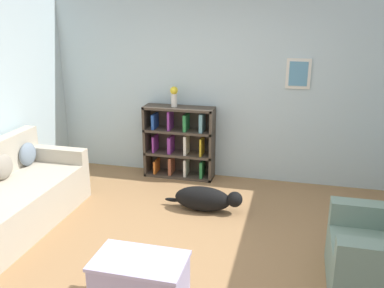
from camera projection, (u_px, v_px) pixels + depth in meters
The scene contains 7 objects.
ground_plane at pixel (182, 254), 4.33m from camera, with size 14.00×14.00×0.00m, color #997047.
wall_back at pixel (224, 88), 6.01m from camera, with size 5.60×0.13×2.60m.
couch at pixel (7, 200), 4.77m from camera, with size 0.87×2.02×0.91m.
bookshelf at pixel (180, 142), 6.21m from camera, with size 1.01×0.31×1.05m.
coffee_table at pixel (140, 283), 3.46m from camera, with size 0.75×0.46×0.48m.
dog at pixel (206, 199), 5.22m from camera, with size 0.99×0.28×0.31m.
vase at pixel (174, 95), 5.99m from camera, with size 0.11×0.11×0.29m.
Camera 1 is at (1.02, -3.65, 2.39)m, focal length 40.00 mm.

